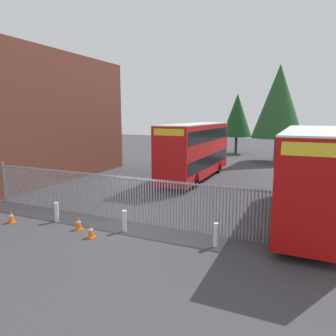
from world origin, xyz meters
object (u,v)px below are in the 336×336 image
bollard_center_front (125,221)px  traffic_cone_by_gate (91,231)px  traffic_cone_near_kerb (79,223)px  double_decker_bus_behind_fence_left (196,149)px  bollard_near_left (57,212)px  traffic_cone_mid_forecourt (11,217)px  bollard_near_right (216,235)px  double_decker_bus_near_gate (311,171)px

bollard_center_front → traffic_cone_by_gate: 1.52m
bollard_center_front → traffic_cone_near_kerb: (-2.00, -0.67, -0.19)m
double_decker_bus_behind_fence_left → bollard_near_left: (-2.69, -12.57, -1.95)m
bollard_center_front → double_decker_bus_behind_fence_left: bearing=94.4°
bollard_near_left → bollard_center_front: (3.64, 0.28, 0.00)m
double_decker_bus_behind_fence_left → traffic_cone_near_kerb: 13.18m
traffic_cone_mid_forecourt → bollard_near_right: bearing=8.1°
bollard_center_front → traffic_cone_mid_forecourt: bearing=-166.9°
bollard_near_right → double_decker_bus_near_gate: bearing=56.5°
bollard_near_left → bollard_near_right: bearing=2.8°
double_decker_bus_near_gate → traffic_cone_near_kerb: double_decker_bus_near_gate is taller
double_decker_bus_near_gate → bollard_center_front: size_ratio=11.38×
traffic_cone_by_gate → double_decker_bus_behind_fence_left: bearing=90.2°
bollard_center_front → bollard_near_right: size_ratio=1.00×
double_decker_bus_near_gate → double_decker_bus_behind_fence_left: same height
bollard_near_left → traffic_cone_mid_forecourt: bearing=-152.0°
double_decker_bus_near_gate → bollard_near_left: double_decker_bus_near_gate is taller
bollard_near_right → traffic_cone_near_kerb: bearing=-172.9°
double_decker_bus_behind_fence_left → traffic_cone_mid_forecourt: bearing=-108.6°
traffic_cone_near_kerb → traffic_cone_by_gate: bearing=-25.9°
traffic_cone_by_gate → bollard_near_left: bearing=161.4°
double_decker_bus_behind_fence_left → traffic_cone_near_kerb: double_decker_bus_behind_fence_left is taller
traffic_cone_by_gate → double_decker_bus_near_gate: bearing=37.0°
bollard_near_right → traffic_cone_mid_forecourt: bearing=-171.9°
bollard_center_front → bollard_near_right: (4.10, 0.09, 0.00)m
bollard_near_left → bollard_near_right: same height
traffic_cone_mid_forecourt → double_decker_bus_near_gate: bearing=26.1°
double_decker_bus_behind_fence_left → traffic_cone_by_gate: size_ratio=18.32×
double_decker_bus_behind_fence_left → bollard_center_front: double_decker_bus_behind_fence_left is taller
double_decker_bus_near_gate → traffic_cone_by_gate: 10.60m
double_decker_bus_near_gate → bollard_near_right: (-3.28, -4.96, -1.95)m
traffic_cone_by_gate → traffic_cone_mid_forecourt: size_ratio=1.00×
bollard_near_right → traffic_cone_mid_forecourt: 9.73m
double_decker_bus_near_gate → bollard_near_right: bearing=-123.5°
bollard_near_right → bollard_near_left: bearing=-177.2°
traffic_cone_by_gate → traffic_cone_near_kerb: same height
bollard_near_right → traffic_cone_near_kerb: 6.15m
double_decker_bus_near_gate → traffic_cone_mid_forecourt: 14.53m
double_decker_bus_behind_fence_left → bollard_center_front: size_ratio=11.38×
double_decker_bus_behind_fence_left → traffic_cone_mid_forecourt: double_decker_bus_behind_fence_left is taller
traffic_cone_near_kerb → bollard_center_front: bearing=18.5°
bollard_near_right → traffic_cone_by_gate: 5.18m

